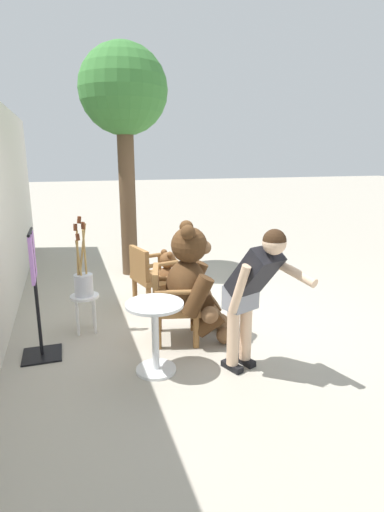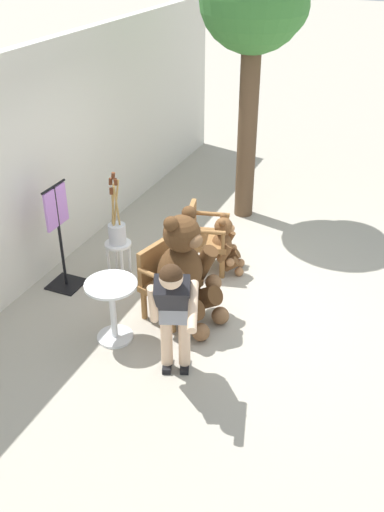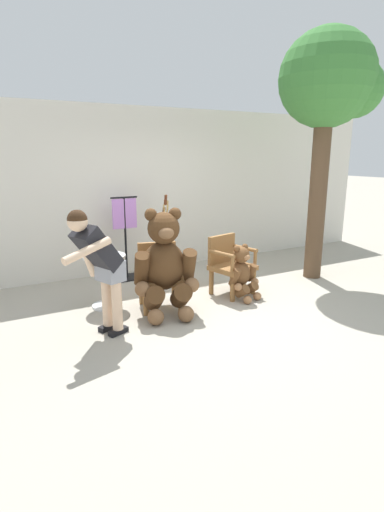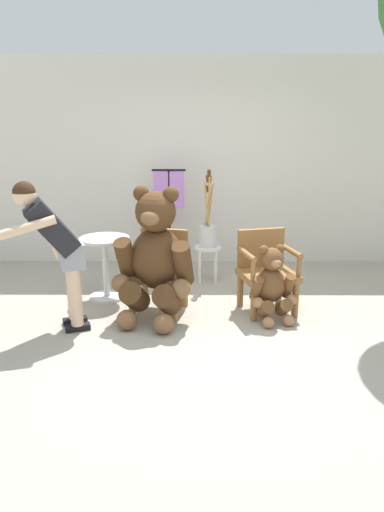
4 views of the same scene
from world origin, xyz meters
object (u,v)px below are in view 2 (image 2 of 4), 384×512
Objects in this scene: white_stool at (118,250)px; brush_bucket at (117,229)px; teddy_bear_large at (185,270)px; patio_tree at (258,5)px; wooden_chair_left at (166,280)px; person_visitor at (174,305)px; round_side_table at (112,305)px; clothing_display_stand at (60,235)px; wooden_chair_right at (204,236)px; teddy_bear_small at (225,244)px.

brush_bucket reaches higher than white_stool.
teddy_bear_large is 0.36× the size of patio_tree.
wooden_chair_left is 1.17m from person_visitor.
round_side_table is (-0.61, 0.58, -0.22)m from teddy_bear_large.
clothing_display_stand is (-0.50, 0.49, 0.36)m from white_stool.
brush_bucket is 1.34m from round_side_table.
person_visitor is at bearing -135.09° from brush_bucket.
patio_tree is (2.92, 0.24, 2.34)m from teddy_bear_large.
wooden_chair_left is 1.13m from wooden_chair_right.
teddy_bear_large is at bearing -97.27° from wooden_chair_left.
teddy_bear_large is (-1.16, -0.25, 0.21)m from wooden_chair_right.
clothing_display_stand is at bearing 87.91° from teddy_bear_large.
round_side_table is 0.19× the size of patio_tree.
wooden_chair_left is 1.45m from clothing_display_stand.
wooden_chair_right is 0.29m from teddy_bear_small.
patio_tree is at bearing 4.70° from teddy_bear_large.
white_stool is 0.30m from brush_bucket.
brush_bucket is at bearing 122.67° from wooden_chair_right.
brush_bucket is 1.32× the size of round_side_table.
wooden_chair_right is at bearing 95.21° from teddy_bear_small.
wooden_chair_right is 0.63× the size of teddy_bear_large.
patio_tree reaches higher than white_stool.
wooden_chair_right is at bearing 14.63° from person_visitor.
wooden_chair_left is at bearing -119.65° from brush_bucket.
patio_tree is at bearing -21.82° from brush_bucket.
wooden_chair_right reaches higher than round_side_table.
teddy_bear_large is 1.90× the size of round_side_table.
teddy_bear_large is at bearing -115.44° from white_stool.
white_stool is 0.34× the size of clothing_display_stand.
brush_bucket is (0.00, 0.00, 0.30)m from white_stool.
teddy_bear_large is 1.01× the size of clothing_display_stand.
clothing_display_stand reaches higher than round_side_table.
wooden_chair_left is at bearing -91.17° from clothing_display_stand.
clothing_display_stand reaches higher than white_stool.
patio_tree is at bearing 7.89° from person_visitor.
teddy_bear_large is 0.87m from round_side_table.
patio_tree is at bearing -5.49° from round_side_table.
white_stool is (-0.62, 1.21, -0.03)m from teddy_bear_small.
white_stool is at bearing 122.73° from wooden_chair_right.
teddy_bear_small is at bearing -1.43° from teddy_bear_large.
teddy_bear_small is 3.16m from patio_tree.
white_stool is at bearing 27.15° from round_side_table.
clothing_display_stand reaches higher than wooden_chair_left.
brush_bucket is (-0.60, 0.93, 0.19)m from wooden_chair_right.
teddy_bear_large is at bearing -115.43° from brush_bucket.
brush_bucket reaches higher than round_side_table.
patio_tree is 2.83× the size of clothing_display_stand.
white_stool is at bearing 44.89° from person_visitor.
person_visitor is 1.02m from round_side_table.
wooden_chair_left is 1.09m from brush_bucket.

